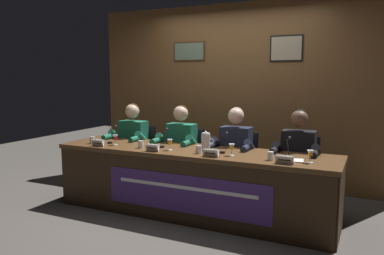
# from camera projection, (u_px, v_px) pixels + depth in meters

# --- Properties ---
(ground_plane) EXTENTS (12.00, 12.00, 0.00)m
(ground_plane) POSITION_uv_depth(u_px,v_px,m) (192.00, 213.00, 4.43)
(ground_plane) COLOR #4C4742
(wall_back_panelled) EXTENTS (4.43, 0.14, 2.60)m
(wall_back_panelled) POSITION_uv_depth(u_px,v_px,m) (236.00, 95.00, 5.59)
(wall_back_panelled) COLOR brown
(wall_back_panelled) RESTS_ON ground_plane
(conference_table) EXTENTS (3.23, 0.78, 0.75)m
(conference_table) POSITION_uv_depth(u_px,v_px,m) (188.00, 172.00, 4.26)
(conference_table) COLOR brown
(conference_table) RESTS_ON ground_plane
(chair_far_left) EXTENTS (0.44, 0.44, 0.88)m
(chair_far_left) POSITION_uv_depth(u_px,v_px,m) (139.00, 159.00, 5.35)
(chair_far_left) COLOR black
(chair_far_left) RESTS_ON ground_plane
(panelist_far_left) EXTENTS (0.51, 0.48, 1.21)m
(panelist_far_left) POSITION_uv_depth(u_px,v_px,m) (130.00, 142.00, 5.14)
(panelist_far_left) COLOR black
(panelist_far_left) RESTS_ON ground_plane
(nameplate_far_left) EXTENTS (0.16, 0.06, 0.08)m
(nameplate_far_left) POSITION_uv_depth(u_px,v_px,m) (98.00, 143.00, 4.53)
(nameplate_far_left) COLOR white
(nameplate_far_left) RESTS_ON conference_table
(juice_glass_far_left) EXTENTS (0.06, 0.06, 0.12)m
(juice_glass_far_left) POSITION_uv_depth(u_px,v_px,m) (115.00, 138.00, 4.60)
(juice_glass_far_left) COLOR white
(juice_glass_far_left) RESTS_ON conference_table
(water_cup_far_left) EXTENTS (0.06, 0.06, 0.08)m
(water_cup_far_left) POSITION_uv_depth(u_px,v_px,m) (92.00, 140.00, 4.71)
(water_cup_far_left) COLOR silver
(water_cup_far_left) RESTS_ON conference_table
(microphone_far_left) EXTENTS (0.06, 0.17, 0.22)m
(microphone_far_left) POSITION_uv_depth(u_px,v_px,m) (112.00, 137.00, 4.75)
(microphone_far_left) COLOR black
(microphone_far_left) RESTS_ON conference_table
(chair_center_left) EXTENTS (0.44, 0.44, 0.88)m
(chair_center_left) POSITION_uv_depth(u_px,v_px,m) (186.00, 164.00, 5.04)
(chair_center_left) COLOR black
(chair_center_left) RESTS_ON ground_plane
(panelist_center_left) EXTENTS (0.51, 0.48, 1.21)m
(panelist_center_left) POSITION_uv_depth(u_px,v_px,m) (179.00, 146.00, 4.83)
(panelist_center_left) COLOR black
(panelist_center_left) RESTS_ON ground_plane
(nameplate_center_left) EXTENTS (0.15, 0.06, 0.08)m
(nameplate_center_left) POSITION_uv_depth(u_px,v_px,m) (153.00, 148.00, 4.22)
(nameplate_center_left) COLOR white
(nameplate_center_left) RESTS_ON conference_table
(juice_glass_center_left) EXTENTS (0.06, 0.06, 0.12)m
(juice_glass_center_left) POSITION_uv_depth(u_px,v_px,m) (170.00, 143.00, 4.27)
(juice_glass_center_left) COLOR white
(juice_glass_center_left) RESTS_ON conference_table
(water_cup_center_left) EXTENTS (0.06, 0.06, 0.08)m
(water_cup_center_left) POSITION_uv_depth(u_px,v_px,m) (141.00, 145.00, 4.41)
(water_cup_center_left) COLOR silver
(water_cup_center_left) RESTS_ON conference_table
(microphone_center_left) EXTENTS (0.06, 0.17, 0.22)m
(microphone_center_left) POSITION_uv_depth(u_px,v_px,m) (163.00, 141.00, 4.47)
(microphone_center_left) COLOR black
(microphone_center_left) RESTS_ON conference_table
(chair_center_right) EXTENTS (0.44, 0.44, 0.88)m
(chair_center_right) POSITION_uv_depth(u_px,v_px,m) (239.00, 170.00, 4.73)
(chair_center_right) COLOR black
(chair_center_right) RESTS_ON ground_plane
(panelist_center_right) EXTENTS (0.51, 0.48, 1.21)m
(panelist_center_right) POSITION_uv_depth(u_px,v_px,m) (234.00, 151.00, 4.51)
(panelist_center_right) COLOR black
(panelist_center_right) RESTS_ON ground_plane
(nameplate_center_right) EXTENTS (0.17, 0.06, 0.08)m
(nameplate_center_right) POSITION_uv_depth(u_px,v_px,m) (211.00, 153.00, 3.92)
(nameplate_center_right) COLOR white
(nameplate_center_right) RESTS_ON conference_table
(juice_glass_center_right) EXTENTS (0.06, 0.06, 0.12)m
(juice_glass_center_right) POSITION_uv_depth(u_px,v_px,m) (232.00, 147.00, 3.98)
(juice_glass_center_right) COLOR white
(juice_glass_center_right) RESTS_ON conference_table
(water_cup_center_right) EXTENTS (0.06, 0.06, 0.08)m
(water_cup_center_right) POSITION_uv_depth(u_px,v_px,m) (199.00, 150.00, 4.10)
(water_cup_center_right) COLOR silver
(water_cup_center_right) RESTS_ON conference_table
(microphone_center_right) EXTENTS (0.06, 0.17, 0.22)m
(microphone_center_right) POSITION_uv_depth(u_px,v_px,m) (224.00, 146.00, 4.14)
(microphone_center_right) COLOR black
(microphone_center_right) RESTS_ON conference_table
(chair_far_right) EXTENTS (0.44, 0.44, 0.88)m
(chair_far_right) POSITION_uv_depth(u_px,v_px,m) (299.00, 176.00, 4.42)
(chair_far_right) COLOR black
(chair_far_right) RESTS_ON ground_plane
(panelist_far_right) EXTENTS (0.51, 0.48, 1.21)m
(panelist_far_right) POSITION_uv_depth(u_px,v_px,m) (297.00, 156.00, 4.20)
(panelist_far_right) COLOR black
(panelist_far_right) RESTS_ON ground_plane
(nameplate_far_right) EXTENTS (0.17, 0.06, 0.08)m
(nameplate_far_right) POSITION_uv_depth(u_px,v_px,m) (285.00, 160.00, 3.60)
(nameplate_far_right) COLOR white
(nameplate_far_right) RESTS_ON conference_table
(juice_glass_far_right) EXTENTS (0.06, 0.06, 0.12)m
(juice_glass_far_right) POSITION_uv_depth(u_px,v_px,m) (310.00, 154.00, 3.64)
(juice_glass_far_right) COLOR white
(juice_glass_far_right) RESTS_ON conference_table
(water_cup_far_right) EXTENTS (0.06, 0.06, 0.08)m
(water_cup_far_right) POSITION_uv_depth(u_px,v_px,m) (270.00, 156.00, 3.77)
(water_cup_far_right) COLOR silver
(water_cup_far_right) RESTS_ON conference_table
(microphone_far_right) EXTENTS (0.06, 0.17, 0.22)m
(microphone_far_right) POSITION_uv_depth(u_px,v_px,m) (287.00, 151.00, 3.83)
(microphone_far_right) COLOR black
(microphone_far_right) RESTS_ON conference_table
(water_pitcher_central) EXTENTS (0.15, 0.10, 0.21)m
(water_pitcher_central) POSITION_uv_depth(u_px,v_px,m) (206.00, 141.00, 4.30)
(water_pitcher_central) COLOR silver
(water_pitcher_central) RESTS_ON conference_table
(document_stack_far_right) EXTENTS (0.23, 0.18, 0.01)m
(document_stack_far_right) POSITION_uv_depth(u_px,v_px,m) (292.00, 160.00, 3.73)
(document_stack_far_right) COLOR white
(document_stack_far_right) RESTS_ON conference_table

